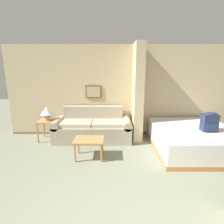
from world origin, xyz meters
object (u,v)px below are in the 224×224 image
at_px(coffee_table, 89,142).
at_px(backpack, 209,121).
at_px(bed, 192,138).
at_px(table_lamp, 46,111).
at_px(couch, 92,128).

relative_size(coffee_table, backpack, 1.43).
relative_size(bed, backpack, 4.44).
distance_m(coffee_table, table_lamp, 1.67).
relative_size(couch, backpack, 4.73).
bearing_deg(couch, backpack, -16.65).
bearing_deg(couch, bed, -13.53).
xyz_separation_m(couch, bed, (2.53, -0.61, -0.05)).
bearing_deg(couch, table_lamp, -177.81).
bearing_deg(coffee_table, bed, 10.20).
distance_m(bed, backpack, 0.59).
bearing_deg(table_lamp, backpack, -11.05).
height_order(coffee_table, backpack, backpack).
distance_m(couch, coffee_table, 1.06).
distance_m(couch, bed, 2.60).
height_order(coffee_table, table_lamp, table_lamp).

